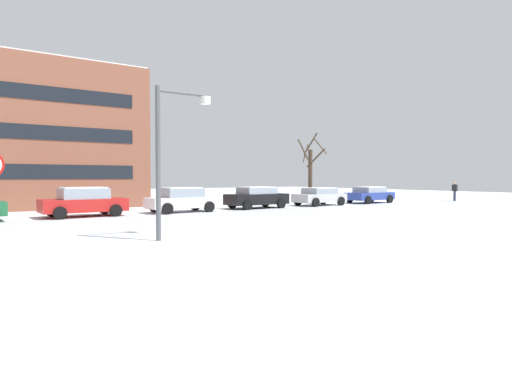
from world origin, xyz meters
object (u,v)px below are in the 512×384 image
object	(u,v)px
parked_car_black	(257,197)
parked_car_white	(182,200)
parked_car_red	(84,202)
parked_car_silver	(319,196)
street_lamp	(170,145)
parked_car_blue	(370,194)
pedestrian_crossing	(455,190)

from	to	relation	value
parked_car_black	parked_car_white	bearing A→B (deg)	-178.01
parked_car_red	parked_car_white	xyz separation A→B (m)	(5.46, -0.24, -0.03)
parked_car_white	parked_car_silver	world-z (taller)	parked_car_white
parked_car_white	parked_car_black	size ratio (longest dim) A/B	0.97
street_lamp	parked_car_blue	size ratio (longest dim) A/B	1.18
parked_car_red	parked_car_white	size ratio (longest dim) A/B	1.02
parked_car_red	parked_car_white	world-z (taller)	parked_car_red
parked_car_silver	pedestrian_crossing	bearing A→B (deg)	-7.96
parked_car_black	pedestrian_crossing	distance (m)	19.72
street_lamp	pedestrian_crossing	bearing A→B (deg)	15.30
parked_car_blue	pedestrian_crossing	world-z (taller)	pedestrian_crossing
parked_car_black	parked_car_silver	xyz separation A→B (m)	(5.46, -0.13, -0.05)
parked_car_blue	parked_car_black	bearing A→B (deg)	179.49
parked_car_white	street_lamp	bearing A→B (deg)	-116.04
street_lamp	parked_car_blue	bearing A→B (deg)	25.61
parked_car_red	parked_car_black	bearing A→B (deg)	-0.29
parked_car_blue	pedestrian_crossing	bearing A→B (deg)	-13.06
parked_car_white	pedestrian_crossing	bearing A→B (deg)	-4.38
street_lamp	parked_car_red	distance (m)	10.65
parked_car_silver	parked_car_blue	distance (m)	5.46
street_lamp	pedestrian_crossing	distance (m)	31.19
street_lamp	parked_car_black	size ratio (longest dim) A/B	1.16
parked_car_red	parked_car_blue	world-z (taller)	parked_car_red
parked_car_white	parked_car_black	bearing A→B (deg)	1.99
parked_car_silver	parked_car_black	bearing A→B (deg)	178.61
parked_car_black	parked_car_silver	world-z (taller)	parked_car_black
parked_car_white	pedestrian_crossing	size ratio (longest dim) A/B	2.53
pedestrian_crossing	parked_car_black	bearing A→B (deg)	173.85
parked_car_red	parked_car_silver	world-z (taller)	parked_car_red
street_lamp	parked_car_red	bearing A→B (deg)	92.82
parked_car_black	parked_car_blue	size ratio (longest dim) A/B	1.02
parked_car_white	pedestrian_crossing	world-z (taller)	pedestrian_crossing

